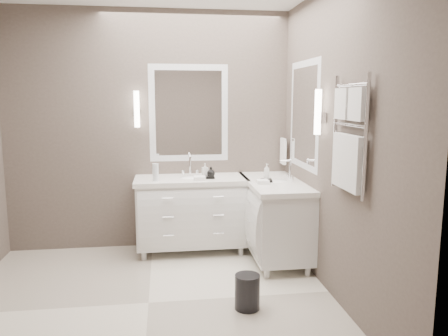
{
  "coord_description": "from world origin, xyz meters",
  "views": [
    {
      "loc": [
        0.16,
        -3.54,
        1.73
      ],
      "look_at": [
        0.75,
        0.7,
        1.04
      ],
      "focal_mm": 35.0,
      "sensor_mm": 36.0,
      "label": 1
    }
  ],
  "objects": [
    {
      "name": "mirror_right",
      "position": [
        1.59,
        0.8,
        1.55
      ],
      "size": [
        0.02,
        0.9,
        1.1
      ],
      "color": "white",
      "rests_on": "wall_right"
    },
    {
      "name": "water_bottle",
      "position": [
        0.07,
        1.08,
        0.94
      ],
      "size": [
        0.07,
        0.07,
        0.19
      ],
      "primitive_type": "cylinder",
      "rotation": [
        0.0,
        0.0,
        0.03
      ],
      "color": "silver",
      "rests_on": "vanity_back"
    },
    {
      "name": "sconce_right",
      "position": [
        1.53,
        0.22,
        1.59
      ],
      "size": [
        0.06,
        0.06,
        0.4
      ],
      "color": "white",
      "rests_on": "wall_right"
    },
    {
      "name": "floor",
      "position": [
        0.0,
        0.0,
        -0.01
      ],
      "size": [
        3.2,
        3.0,
        0.01
      ],
      "primitive_type": "cube",
      "color": "white",
      "rests_on": "ground"
    },
    {
      "name": "vanity_right",
      "position": [
        1.33,
        0.9,
        0.49
      ],
      "size": [
        0.59,
        1.24,
        0.97
      ],
      "color": "white",
      "rests_on": "floor"
    },
    {
      "name": "amenity_tray_right",
      "position": [
        1.23,
        0.89,
        0.86
      ],
      "size": [
        0.13,
        0.16,
        0.02
      ],
      "primitive_type": "cube",
      "rotation": [
        0.0,
        0.0,
        -0.13
      ],
      "color": "black",
      "rests_on": "vanity_right"
    },
    {
      "name": "sconce_back",
      "position": [
        -0.13,
        1.43,
        1.59
      ],
      "size": [
        0.06,
        0.06,
        0.4
      ],
      "color": "white",
      "rests_on": "wall_back"
    },
    {
      "name": "wall_front",
      "position": [
        0.0,
        -1.5,
        1.35
      ],
      "size": [
        3.2,
        0.01,
        2.7
      ],
      "primitive_type": "cube",
      "color": "#564B44",
      "rests_on": "floor"
    },
    {
      "name": "towel_bar_corner",
      "position": [
        1.54,
        1.36,
        1.12
      ],
      "size": [
        0.03,
        0.22,
        0.3
      ],
      "color": "white",
      "rests_on": "wall_right"
    },
    {
      "name": "amenity_tray_back",
      "position": [
        0.63,
        1.15,
        0.86
      ],
      "size": [
        0.15,
        0.11,
        0.02
      ],
      "primitive_type": "cube",
      "rotation": [
        0.0,
        0.0,
        -0.04
      ],
      "color": "black",
      "rests_on": "vanity_back"
    },
    {
      "name": "soap_bottle_a",
      "position": [
        0.6,
        1.17,
        0.94
      ],
      "size": [
        0.07,
        0.07,
        0.14
      ],
      "primitive_type": "imported",
      "rotation": [
        0.0,
        0.0,
        0.14
      ],
      "color": "white",
      "rests_on": "amenity_tray_back"
    },
    {
      "name": "vanity_back",
      "position": [
        0.45,
        1.23,
        0.49
      ],
      "size": [
        1.24,
        0.59,
        0.97
      ],
      "color": "white",
      "rests_on": "floor"
    },
    {
      "name": "soap_bottle_b",
      "position": [
        0.66,
        1.12,
        0.93
      ],
      "size": [
        0.11,
        0.11,
        0.11
      ],
      "primitive_type": "imported",
      "rotation": [
        0.0,
        0.0,
        -0.3
      ],
      "color": "black",
      "rests_on": "amenity_tray_back"
    },
    {
      "name": "towel_ladder",
      "position": [
        1.55,
        -0.4,
        1.39
      ],
      "size": [
        0.06,
        0.58,
        0.9
      ],
      "color": "white",
      "rests_on": "wall_right"
    },
    {
      "name": "wall_back",
      "position": [
        0.0,
        1.5,
        1.35
      ],
      "size": [
        3.2,
        0.01,
        2.7
      ],
      "primitive_type": "cube",
      "color": "#564B44",
      "rests_on": "floor"
    },
    {
      "name": "soap_bottle_c",
      "position": [
        1.23,
        0.89,
        0.96
      ],
      "size": [
        0.08,
        0.08,
        0.17
      ],
      "primitive_type": "imported",
      "rotation": [
        0.0,
        0.0,
        0.35
      ],
      "color": "white",
      "rests_on": "amenity_tray_right"
    },
    {
      "name": "wall_right",
      "position": [
        1.6,
        0.0,
        1.35
      ],
      "size": [
        0.01,
        3.0,
        2.7
      ],
      "primitive_type": "cube",
      "color": "#564B44",
      "rests_on": "floor"
    },
    {
      "name": "waste_bin",
      "position": [
        0.81,
        -0.21,
        0.15
      ],
      "size": [
        0.22,
        0.22,
        0.29
      ],
      "primitive_type": "cylinder",
      "rotation": [
        0.0,
        0.0,
        -0.07
      ],
      "color": "black",
      "rests_on": "floor"
    },
    {
      "name": "mirror_back",
      "position": [
        0.45,
        1.49,
        1.55
      ],
      "size": [
        0.9,
        0.02,
        1.1
      ],
      "color": "white",
      "rests_on": "wall_back"
    }
  ]
}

